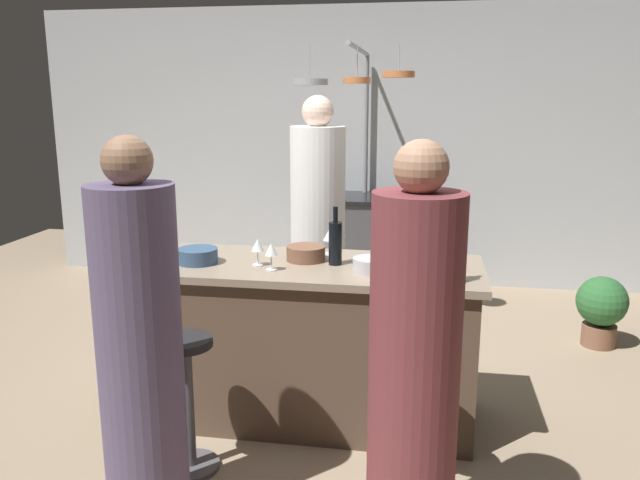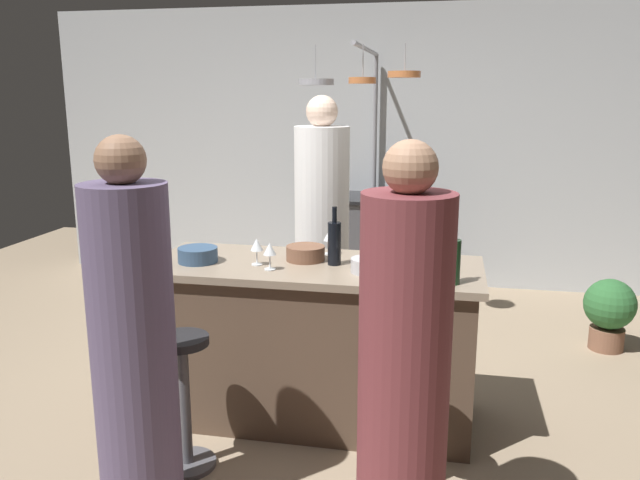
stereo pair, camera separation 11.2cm
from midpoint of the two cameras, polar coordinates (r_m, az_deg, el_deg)
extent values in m
plane|color=gray|center=(3.79, -1.27, -15.40)|extent=(9.00, 9.00, 0.00)
cube|color=#B2B7BC|center=(6.18, 3.71, 8.25)|extent=(6.40, 0.16, 2.60)
cube|color=brown|center=(3.61, -1.30, -9.39)|extent=(1.72, 0.66, 0.86)
cube|color=gray|center=(3.46, -1.34, -2.48)|extent=(1.80, 0.72, 0.04)
cube|color=#47474C|center=(5.93, 3.18, -0.48)|extent=(0.76, 0.60, 0.86)
cube|color=black|center=(5.84, 3.24, 3.78)|extent=(0.80, 0.64, 0.03)
cylinder|color=white|center=(4.48, -0.90, -0.06)|extent=(0.38, 0.38, 1.59)
sphere|color=beige|center=(4.37, -0.95, 11.41)|extent=(0.22, 0.22, 0.22)
cylinder|color=#4C4C51|center=(3.04, 7.51, -16.10)|extent=(0.06, 0.06, 0.62)
cylinder|color=black|center=(2.89, 7.70, -10.41)|extent=(0.26, 0.26, 0.04)
cylinder|color=brown|center=(2.51, 7.07, -12.45)|extent=(0.35, 0.35, 1.46)
sphere|color=tan|center=(2.28, 7.64, 6.47)|extent=(0.20, 0.20, 0.20)
cylinder|color=#4C4C51|center=(3.40, -12.40, -19.09)|extent=(0.28, 0.28, 0.02)
cylinder|color=#4C4C51|center=(3.25, -12.68, -14.29)|extent=(0.06, 0.06, 0.62)
cylinder|color=black|center=(3.11, -12.98, -8.91)|extent=(0.26, 0.26, 0.04)
cylinder|color=#594C6B|center=(2.78, -16.85, -10.26)|extent=(0.35, 0.35, 1.46)
sphere|color=#8C664C|center=(2.58, -18.04, 6.74)|extent=(0.20, 0.20, 0.20)
cylinder|color=gray|center=(6.06, 3.53, 6.01)|extent=(0.04, 0.04, 2.15)
cylinder|color=gray|center=(5.34, 2.86, 16.66)|extent=(0.04, 1.39, 0.04)
cylinder|color=gray|center=(4.86, -1.56, 13.93)|extent=(0.26, 0.26, 0.04)
cylinder|color=gray|center=(4.84, -1.62, 15.49)|extent=(0.01, 0.01, 0.26)
cylinder|color=#B26638|center=(4.76, 2.61, 14.04)|extent=(0.20, 0.20, 0.04)
cylinder|color=gray|center=(4.78, 2.65, 15.57)|extent=(0.01, 0.01, 0.26)
cylinder|color=#B26638|center=(4.72, 6.32, 14.49)|extent=(0.23, 0.23, 0.04)
cylinder|color=gray|center=(4.76, 6.38, 15.76)|extent=(0.01, 0.01, 0.21)
cylinder|color=brown|center=(5.11, 23.04, -7.82)|extent=(0.24, 0.24, 0.16)
sphere|color=#2D6633|center=(5.03, 23.30, -5.04)|extent=(0.36, 0.36, 0.36)
cylinder|color=#382319|center=(3.64, 5.62, 0.25)|extent=(0.05, 0.05, 0.21)
cylinder|color=black|center=(3.42, 0.44, -0.32)|extent=(0.07, 0.07, 0.23)
cylinder|color=black|center=(3.39, 0.44, 2.29)|extent=(0.03, 0.03, 0.08)
cylinder|color=#143319|center=(3.15, 11.02, -1.84)|extent=(0.07, 0.07, 0.22)
cylinder|color=#143319|center=(3.12, 11.14, 0.85)|extent=(0.03, 0.03, 0.08)
cylinder|color=gray|center=(3.31, 8.04, -0.79)|extent=(0.07, 0.07, 0.25)
cylinder|color=gray|center=(3.28, 8.13, 2.03)|extent=(0.03, 0.03, 0.08)
cylinder|color=silver|center=(3.35, -5.30, -2.65)|extent=(0.06, 0.06, 0.01)
cylinder|color=silver|center=(3.34, -5.32, -1.98)|extent=(0.01, 0.01, 0.07)
cone|color=silver|center=(3.33, -5.34, -0.82)|extent=(0.07, 0.07, 0.06)
cylinder|color=silver|center=(3.67, -0.06, -1.23)|extent=(0.06, 0.06, 0.01)
cylinder|color=silver|center=(3.66, -0.06, -0.62)|extent=(0.01, 0.01, 0.07)
cone|color=silver|center=(3.64, -0.06, 0.45)|extent=(0.07, 0.07, 0.06)
cylinder|color=silver|center=(3.45, -6.49, -2.23)|extent=(0.06, 0.06, 0.01)
cylinder|color=silver|center=(3.44, -6.51, -1.57)|extent=(0.01, 0.01, 0.07)
cone|color=silver|center=(3.43, -6.54, -0.44)|extent=(0.07, 0.07, 0.06)
cylinder|color=#B7B7BC|center=(3.31, 3.58, -2.24)|extent=(0.19, 0.19, 0.07)
cylinder|color=brown|center=(3.53, -2.18, -1.19)|extent=(0.21, 0.21, 0.08)
cylinder|color=#334C6B|center=(3.54, -11.75, -1.39)|extent=(0.22, 0.22, 0.08)
camera|label=1|loc=(0.06, -90.89, -0.20)|focal=35.84mm
camera|label=2|loc=(0.06, 89.11, 0.20)|focal=35.84mm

